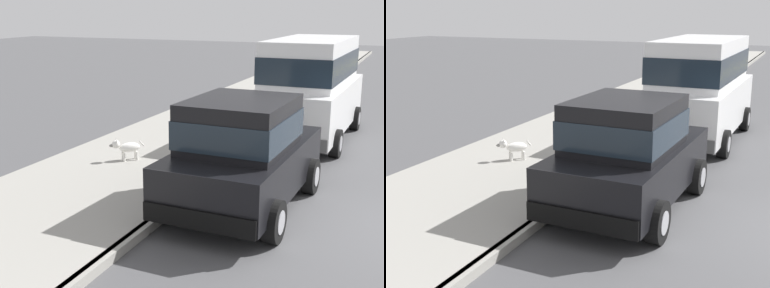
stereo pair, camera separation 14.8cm
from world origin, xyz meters
TOP-DOWN VIEW (x-y plane):
  - ground_plane at (0.00, 0.00)m, footprint 80.00×80.00m
  - curb at (-3.20, 0.00)m, footprint 0.16×64.00m
  - sidewalk at (-5.00, 0.00)m, footprint 3.60×64.00m
  - car_black_hatchback at (-2.20, -0.18)m, footprint 2.03×3.85m
  - car_white_van at (-2.18, 5.11)m, footprint 2.20×4.93m
  - dog_white at (-5.17, 1.10)m, footprint 0.57×0.57m

SIDE VIEW (x-z plane):
  - ground_plane at x=0.00m, z-range 0.00..0.00m
  - curb at x=-3.20m, z-range 0.00..0.14m
  - sidewalk at x=-5.00m, z-range 0.00..0.14m
  - dog_white at x=-5.17m, z-range 0.18..0.67m
  - car_black_hatchback at x=-2.20m, z-range 0.04..1.92m
  - car_white_van at x=-2.18m, z-range 0.13..2.65m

